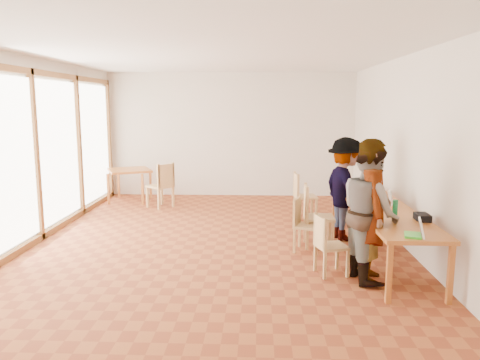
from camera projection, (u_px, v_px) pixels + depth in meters
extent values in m
plane|color=#9D4E26|center=(217.00, 241.00, 7.71)|extent=(8.00, 8.00, 0.00)
cube|color=silver|center=(231.00, 135.00, 11.41)|extent=(6.00, 0.10, 3.00)
cube|color=silver|center=(168.00, 203.00, 3.52)|extent=(6.00, 0.10, 3.00)
cube|color=silver|center=(406.00, 152.00, 7.35)|extent=(0.10, 8.00, 3.00)
cube|color=white|center=(34.00, 150.00, 7.58)|extent=(0.10, 8.00, 3.00)
cube|color=white|center=(215.00, 53.00, 7.23)|extent=(6.00, 8.00, 0.04)
cube|color=#B76328|center=(378.00, 205.00, 7.10)|extent=(0.80, 4.00, 0.05)
cube|color=#B76328|center=(389.00, 274.00, 5.26)|extent=(0.06, 0.06, 0.70)
cube|color=#B76328|center=(334.00, 202.00, 9.09)|extent=(0.06, 0.06, 0.70)
cube|color=#B76328|center=(450.00, 275.00, 5.24)|extent=(0.06, 0.06, 0.70)
cube|color=#B76328|center=(369.00, 203.00, 9.06)|extent=(0.06, 0.06, 0.70)
cube|color=#B76328|center=(130.00, 170.00, 10.84)|extent=(0.90, 0.90, 0.05)
cube|color=#B76328|center=(108.00, 189.00, 10.53)|extent=(0.05, 0.05, 0.70)
cube|color=#B76328|center=(119.00, 183.00, 11.30)|extent=(0.05, 0.05, 0.70)
cube|color=#B76328|center=(143.00, 189.00, 10.50)|extent=(0.05, 0.05, 0.70)
cube|color=#B76328|center=(151.00, 183.00, 11.27)|extent=(0.05, 0.05, 0.70)
cube|color=#DDB26E|center=(332.00, 246.00, 6.18)|extent=(0.46, 0.46, 0.04)
cube|color=#DDB26E|center=(320.00, 231.00, 6.10)|extent=(0.13, 0.37, 0.39)
cube|color=#DDB26E|center=(319.00, 218.00, 7.38)|extent=(0.47, 0.47, 0.04)
cube|color=#DDB26E|center=(306.00, 201.00, 7.35)|extent=(0.06, 0.46, 0.48)
cube|color=#DDB26E|center=(308.00, 226.00, 7.14)|extent=(0.49, 0.49, 0.04)
cube|color=#DDB26E|center=(297.00, 211.00, 7.17)|extent=(0.16, 0.38, 0.41)
cube|color=#DDB26E|center=(305.00, 197.00, 9.27)|extent=(0.47, 0.47, 0.04)
cube|color=#DDB26E|center=(296.00, 185.00, 9.22)|extent=(0.09, 0.42, 0.44)
cube|color=#DDB26E|center=(160.00, 186.00, 10.20)|extent=(0.65, 0.65, 0.04)
cube|color=#DDB26E|center=(166.00, 175.00, 10.03)|extent=(0.33, 0.38, 0.48)
imported|color=gray|center=(373.00, 211.00, 5.88)|extent=(0.52, 0.72, 1.82)
imported|color=gray|center=(370.00, 212.00, 5.95)|extent=(0.79, 0.95, 1.76)
imported|color=gray|center=(345.00, 189.00, 7.72)|extent=(0.91, 1.23, 1.71)
cube|color=green|center=(413.00, 235.00, 5.32)|extent=(0.24, 0.29, 0.03)
cube|color=white|center=(422.00, 228.00, 5.28)|extent=(0.13, 0.24, 0.21)
cube|color=green|center=(384.00, 203.00, 7.03)|extent=(0.27, 0.31, 0.03)
cube|color=white|center=(391.00, 198.00, 6.98)|extent=(0.16, 0.25, 0.22)
cube|color=green|center=(372.00, 199.00, 7.36)|extent=(0.24, 0.29, 0.03)
cube|color=white|center=(377.00, 193.00, 7.37)|extent=(0.14, 0.24, 0.20)
imported|color=#E4EA0F|center=(379.00, 190.00, 7.96)|extent=(0.17, 0.17, 0.10)
cylinder|color=#127739|center=(395.00, 211.00, 5.99)|extent=(0.07, 0.07, 0.28)
cylinder|color=silver|center=(355.00, 182.00, 8.77)|extent=(0.07, 0.07, 0.09)
cylinder|color=white|center=(364.00, 193.00, 7.80)|extent=(0.08, 0.08, 0.06)
cube|color=#F84B74|center=(361.00, 186.00, 8.53)|extent=(0.05, 0.10, 0.01)
cube|color=black|center=(422.00, 217.00, 6.04)|extent=(0.16, 0.26, 0.09)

